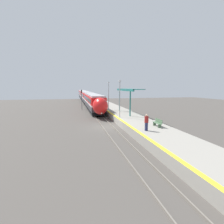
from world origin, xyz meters
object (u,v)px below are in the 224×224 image
person_waiting (146,122)px  lamppost_mid (109,94)px  train (86,96)px  platform_bench (158,123)px  railway_signal (82,98)px  lamppost_near (120,96)px

person_waiting → lamppost_mid: bearing=92.0°
train → platform_bench: 44.72m
railway_signal → lamppost_near: size_ratio=0.87×
platform_bench → person_waiting: bearing=-144.3°
platform_bench → person_waiting: 2.62m
train → platform_bench: (5.00, -44.43, -0.79)m
railway_signal → person_waiting: bearing=-78.6°
train → railway_signal: 19.22m
lamppost_mid → lamppost_near: bearing=-90.0°
platform_bench → lamppost_near: size_ratio=0.30×
railway_signal → lamppost_mid: size_ratio=0.87×
person_waiting → railway_signal: bearing=101.4°
lamppost_mid → train: bearing=94.6°
train → railway_signal: (-2.49, -19.05, 0.70)m
railway_signal → platform_bench: bearing=-73.5°
person_waiting → lamppost_mid: lamppost_mid is taller
lamppost_near → lamppost_mid: 8.45m
train → lamppost_near: size_ratio=12.34×
lamppost_near → lamppost_mid: size_ratio=1.00×
platform_bench → lamppost_mid: size_ratio=0.30×
person_waiting → lamppost_mid: (-0.60, 17.08, 2.27)m
train → lamppost_mid: (2.31, -28.85, 1.93)m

